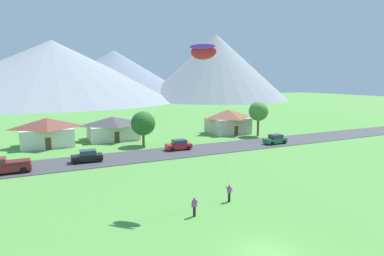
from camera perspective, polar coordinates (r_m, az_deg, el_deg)
name	(u,v)px	position (r m, az deg, el deg)	size (l,w,h in m)	color
ground_plane	(267,256)	(22.98, 13.47, -21.63)	(400.00, 400.00, 0.00)	#569942
road_strip	(140,156)	(48.59, -9.45, -5.03)	(160.00, 7.83, 0.08)	#424247
mountain_east_ridge	(53,71)	(185.56, -23.81, 9.43)	(132.92, 132.92, 31.99)	#8E939E
mountain_west_ridge	(114,75)	(197.77, -13.84, 9.35)	(97.44, 97.44, 28.68)	gray
mountain_central_ridge	(216,67)	(185.14, 4.32, 10.90)	(82.33, 82.33, 36.91)	#8E939E
house_leftmost	(228,121)	(68.60, 6.49, 1.30)	(8.60, 7.32, 5.15)	beige
house_left_center	(47,131)	(60.52, -24.68, -0.56)	(9.04, 7.25, 4.93)	silver
house_right_center	(113,128)	(63.15, -14.14, 0.09)	(9.73, 7.92, 4.41)	beige
tree_near_left	(258,111)	(65.80, 11.93, 2.96)	(3.98, 3.98, 7.10)	brown
tree_left_of_center	(143,124)	(55.43, -8.83, 0.80)	(4.23, 4.23, 6.07)	brown
parked_car_black_west_end	(87,156)	(46.74, -18.44, -4.88)	(4.28, 2.24, 1.68)	black
parked_car_red_mid_west	(179,145)	(51.92, -2.41, -3.09)	(4.28, 2.23, 1.68)	red
parked_car_green_mid_east	(275,139)	(58.66, 14.81, -2.00)	(4.23, 2.13, 1.68)	#237042
pickup_truck_maroon_west_side	(6,165)	(45.28, -30.54, -5.85)	(5.24, 2.40, 1.99)	maroon
kite_flyer_with_kite	(204,57)	(29.44, 2.25, 12.74)	(3.49, 3.19, 14.82)	black
watcher_person	(194,207)	(27.54, 0.43, -14.00)	(0.56, 0.24, 1.68)	black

